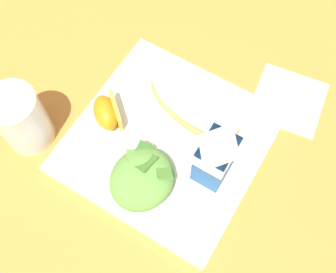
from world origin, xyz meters
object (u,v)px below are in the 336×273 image
(white_plate, at_px, (168,141))
(milk_carton, at_px, (216,155))
(green_salad_pile, at_px, (142,178))
(drinking_clear_cup, at_px, (21,119))
(paper_napkin, at_px, (288,100))
(cheesy_pizza_bread, at_px, (194,104))
(orange_wedge_front, at_px, (107,112))

(white_plate, xyz_separation_m, milk_carton, (0.01, 0.08, 0.07))
(green_salad_pile, xyz_separation_m, drinking_clear_cup, (0.02, -0.20, 0.02))
(green_salad_pile, bearing_deg, white_plate, -176.43)
(green_salad_pile, height_order, paper_napkin, green_salad_pile)
(cheesy_pizza_bread, xyz_separation_m, drinking_clear_cup, (0.16, -0.20, 0.02))
(milk_carton, relative_size, orange_wedge_front, 1.60)
(white_plate, relative_size, orange_wedge_front, 4.06)
(cheesy_pizza_bread, relative_size, paper_napkin, 1.66)
(green_salad_pile, bearing_deg, cheesy_pizza_bread, 179.02)
(green_salad_pile, bearing_deg, milk_carton, 131.79)
(cheesy_pizza_bread, distance_m, paper_napkin, 0.16)
(orange_wedge_front, height_order, drinking_clear_cup, drinking_clear_cup)
(milk_carton, bearing_deg, white_plate, -96.89)
(white_plate, relative_size, paper_napkin, 2.55)
(orange_wedge_front, relative_size, paper_napkin, 0.63)
(orange_wedge_front, xyz_separation_m, paper_napkin, (-0.19, 0.23, -0.03))
(drinking_clear_cup, bearing_deg, green_salad_pile, 95.77)
(green_salad_pile, distance_m, paper_napkin, 0.28)
(orange_wedge_front, xyz_separation_m, drinking_clear_cup, (0.08, -0.09, 0.02))
(white_plate, relative_size, cheesy_pizza_bread, 1.53)
(white_plate, bearing_deg, milk_carton, 83.11)
(orange_wedge_front, relative_size, drinking_clear_cup, 0.64)
(white_plate, height_order, orange_wedge_front, orange_wedge_front)
(orange_wedge_front, bearing_deg, paper_napkin, 129.42)
(orange_wedge_front, bearing_deg, cheesy_pizza_bread, 128.08)
(white_plate, xyz_separation_m, green_salad_pile, (0.08, 0.00, 0.03))
(milk_carton, bearing_deg, drinking_clear_cup, -72.04)
(cheesy_pizza_bread, relative_size, drinking_clear_cup, 1.71)
(green_salad_pile, relative_size, drinking_clear_cup, 0.93)
(green_salad_pile, xyz_separation_m, milk_carton, (-0.07, 0.08, 0.04))
(paper_napkin, bearing_deg, green_salad_pile, -26.61)
(white_plate, bearing_deg, drinking_clear_cup, -62.79)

